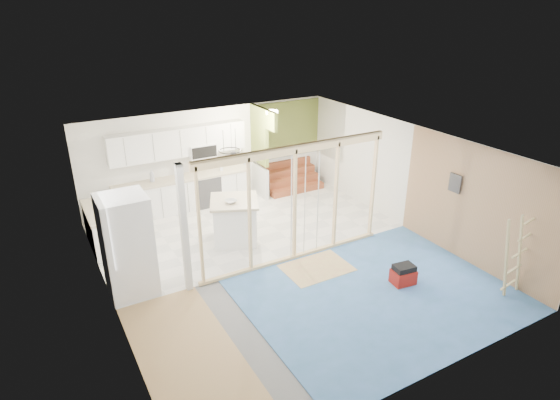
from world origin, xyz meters
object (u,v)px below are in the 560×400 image
fridge (128,246)px  island (235,221)px  ladder (515,256)px  toolbox (403,275)px

fridge → island: fridge is taller
island → ladder: bearing=-28.5°
fridge → island: 2.79m
island → ladder: 5.84m
fridge → ladder: bearing=-30.3°
toolbox → island: bearing=130.5°
fridge → ladder: fridge is taller
island → fridge: bearing=-137.2°
fridge → ladder: (6.20, -3.65, -0.14)m
fridge → toolbox: (4.74, -2.37, -0.81)m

